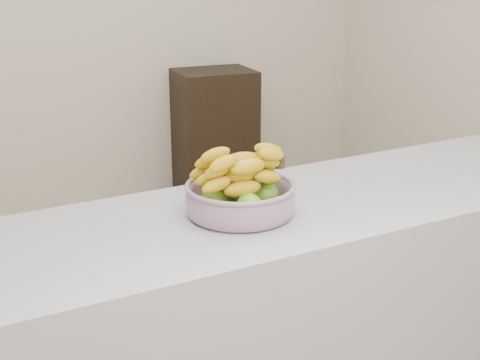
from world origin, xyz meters
The scene contains 3 objects.
counter centered at (0.00, -0.53, 0.45)m, with size 2.00×0.60×0.90m, color #A4A5AC.
cabinet centered at (0.79, 1.78, 0.44)m, with size 0.49×0.39×0.88m, color black.
fruit_bowl centered at (-0.28, -0.54, 0.96)m, with size 0.31×0.31×0.18m.
Camera 1 is at (-1.10, -2.05, 1.59)m, focal length 50.00 mm.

